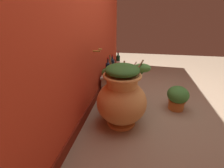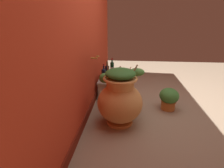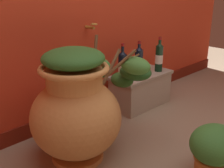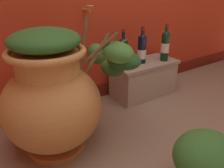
% 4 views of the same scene
% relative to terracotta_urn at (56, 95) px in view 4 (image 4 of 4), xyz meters
% --- Properties ---
extents(terracotta_urn, '(0.83, 0.67, 0.77)m').
position_rel_terracotta_urn_xyz_m(terracotta_urn, '(0.00, 0.00, 0.00)').
color(terracotta_urn, '#D68E4C').
rests_on(terracotta_urn, ground_plane).
extents(stone_ledge, '(0.62, 0.30, 0.32)m').
position_rel_terracotta_urn_xyz_m(stone_ledge, '(0.94, 0.27, -0.19)').
color(stone_ledge, '#B2A893').
rests_on(stone_ledge, ground_plane).
extents(wine_bottle_left, '(0.07, 0.07, 0.33)m').
position_rel_terracotta_urn_xyz_m(wine_bottle_left, '(1.12, 0.21, 0.10)').
color(wine_bottle_left, black).
rests_on(wine_bottle_left, stone_ledge).
extents(wine_bottle_middle, '(0.08, 0.08, 0.31)m').
position_rel_terracotta_urn_xyz_m(wine_bottle_middle, '(0.90, 0.28, 0.08)').
color(wine_bottle_middle, black).
rests_on(wine_bottle_middle, stone_ledge).
extents(wine_bottle_right, '(0.08, 0.08, 0.31)m').
position_rel_terracotta_urn_xyz_m(wine_bottle_right, '(0.73, 0.32, 0.08)').
color(wine_bottle_right, black).
rests_on(wine_bottle_right, stone_ledge).
extents(potted_shrub, '(0.32, 0.29, 0.34)m').
position_rel_terracotta_urn_xyz_m(potted_shrub, '(0.43, -0.73, -0.17)').
color(potted_shrub, '#C17033').
rests_on(potted_shrub, ground_plane).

